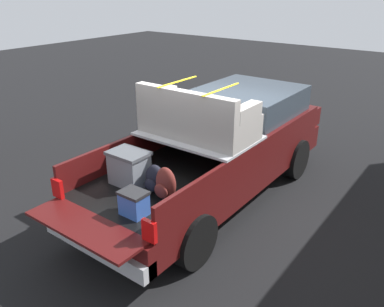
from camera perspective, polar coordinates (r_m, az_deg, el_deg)
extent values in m
plane|color=black|center=(7.55, 2.74, -6.23)|extent=(40.00, 40.00, 0.00)
cube|color=#470F0F|center=(7.26, 2.84, -1.99)|extent=(5.50, 1.92, 0.46)
cube|color=black|center=(6.29, -3.28, -3.66)|extent=(2.80, 1.80, 0.04)
cube|color=#470F0F|center=(6.78, -9.38, 0.25)|extent=(2.80, 0.06, 0.50)
cube|color=#470F0F|center=(5.69, 3.90, -4.14)|extent=(2.80, 0.06, 0.50)
cube|color=#470F0F|center=(7.20, 3.67, 1.94)|extent=(0.06, 1.80, 0.50)
cube|color=#470F0F|center=(5.30, -15.13, -10.15)|extent=(0.55, 1.80, 0.04)
cube|color=#B2B2B7|center=(6.65, 0.90, 2.62)|extent=(1.25, 1.92, 0.04)
cube|color=#470F0F|center=(8.16, 8.25, 4.35)|extent=(2.30, 1.92, 0.50)
cube|color=#2D3842|center=(7.93, 8.09, 7.54)|extent=(1.94, 1.76, 0.49)
cube|color=#470F0F|center=(9.33, 12.28, 6.10)|extent=(0.40, 1.82, 0.38)
cube|color=#B2B2B7|center=(5.58, -13.48, -12.62)|extent=(0.24, 1.92, 0.24)
cube|color=red|center=(5.98, -18.74, -4.77)|extent=(0.06, 0.20, 0.28)
cube|color=red|center=(4.79, -6.15, -11.00)|extent=(0.06, 0.20, 0.28)
cylinder|color=black|center=(9.14, 4.40, 1.99)|extent=(0.81, 0.30, 0.81)
cylinder|color=black|center=(8.41, 14.54, -0.68)|extent=(0.81, 0.30, 0.81)
cylinder|color=black|center=(6.72, -12.05, -6.78)|extent=(0.81, 0.30, 0.81)
cylinder|color=black|center=(5.69, 0.18, -12.28)|extent=(0.81, 0.30, 0.81)
cube|color=slate|center=(6.07, -8.98, -2.27)|extent=(0.40, 0.55, 0.48)
cube|color=#505359|center=(5.96, -9.14, 0.02)|extent=(0.44, 0.59, 0.05)
ellipsoid|color=black|center=(5.80, -5.27, -3.59)|extent=(0.20, 0.33, 0.43)
ellipsoid|color=black|center=(5.76, -5.98, -4.55)|extent=(0.09, 0.23, 0.19)
ellipsoid|color=maroon|center=(5.58, -3.76, -4.33)|extent=(0.20, 0.33, 0.49)
ellipsoid|color=maroon|center=(5.54, -4.48, -5.43)|extent=(0.09, 0.23, 0.22)
cube|color=#3359B2|center=(5.31, -8.33, -7.24)|extent=(0.26, 0.34, 0.30)
cube|color=#262628|center=(5.23, -8.44, -5.64)|extent=(0.28, 0.36, 0.04)
cube|color=#9E9993|center=(6.57, 0.92, 4.49)|extent=(0.91, 1.90, 0.42)
cube|color=#9E9993|center=(6.16, -1.13, 7.20)|extent=(0.16, 1.90, 0.40)
cube|color=#9E9993|center=(7.02, -4.51, 8.40)|extent=(0.67, 0.20, 0.22)
cube|color=#9E9993|center=(6.08, 7.76, 5.88)|extent=(0.67, 0.20, 0.22)
cube|color=yellow|center=(6.65, -2.08, 10.27)|extent=(1.01, 0.03, 0.02)
cube|color=yellow|center=(6.16, 4.22, 9.18)|extent=(1.01, 0.03, 0.02)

